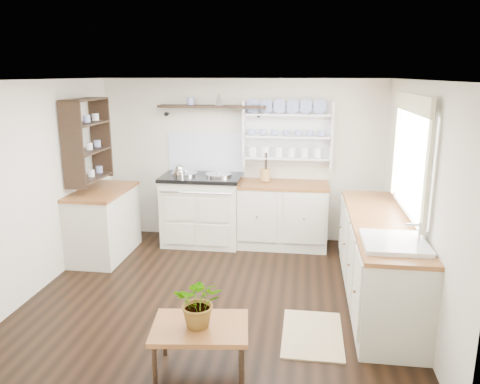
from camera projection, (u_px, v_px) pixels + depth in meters
name	position (u px, v px, depth m)	size (l,w,h in m)	color
floor	(219.00, 293.00, 5.18)	(4.00, 3.80, 0.01)	black
wall_back	(242.00, 160.00, 6.72)	(4.00, 0.02, 2.30)	silver
wall_right	(416.00, 199.00, 4.63)	(0.02, 3.80, 2.30)	silver
wall_left	(40.00, 186.00, 5.16)	(0.02, 3.80, 2.30)	silver
ceiling	(216.00, 80.00, 4.61)	(4.00, 3.80, 0.01)	white
window	(411.00, 155.00, 4.68)	(0.08, 1.55, 1.22)	white
aga_cooker	(202.00, 209.00, 6.63)	(1.10, 0.76, 1.02)	beige
back_cabinets	(281.00, 214.00, 6.52)	(1.27, 0.63, 0.90)	beige
right_cabinets	(378.00, 259.00, 4.93)	(0.62, 2.43, 0.90)	beige
belfast_sink	(393.00, 255.00, 4.13)	(0.55, 0.60, 0.45)	white
left_cabinets	(104.00, 222.00, 6.16)	(0.62, 1.13, 0.90)	beige
plate_rack	(288.00, 133.00, 6.50)	(1.20, 0.22, 0.90)	white
high_shelf	(212.00, 107.00, 6.47)	(1.50, 0.29, 0.16)	black
left_shelving	(87.00, 140.00, 5.91)	(0.28, 0.80, 1.05)	black
kettle	(180.00, 173.00, 6.42)	(0.17, 0.17, 0.21)	silver
utensil_crock	(265.00, 175.00, 6.50)	(0.14, 0.14, 0.16)	#AF8040
center_table	(200.00, 331.00, 3.73)	(0.82, 0.63, 0.41)	brown
potted_plant	(200.00, 302.00, 3.67)	(0.38, 0.33, 0.42)	#3F7233
floor_rug	(312.00, 334.00, 4.34)	(0.55, 0.85, 0.02)	#987B58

